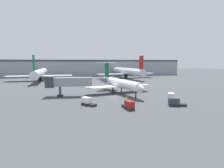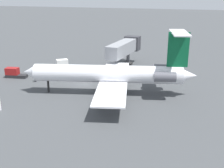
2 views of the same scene
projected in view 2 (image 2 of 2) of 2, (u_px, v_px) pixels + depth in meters
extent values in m
cube|color=#424447|center=(85.00, 84.00, 50.41)|extent=(400.00, 400.00, 0.10)
cylinder|color=white|center=(108.00, 74.00, 44.79)|extent=(7.48, 23.67, 2.76)
cone|color=white|center=(30.00, 72.00, 45.71)|extent=(3.01, 2.69, 2.62)
cone|color=white|center=(189.00, 76.00, 43.86)|extent=(2.82, 3.02, 2.35)
cube|color=white|center=(111.00, 93.00, 39.49)|extent=(10.84, 6.37, 0.24)
cube|color=white|center=(116.00, 70.00, 50.64)|extent=(10.84, 6.37, 0.24)
cylinder|color=#595960|center=(165.00, 77.00, 41.87)|extent=(2.12, 3.44, 1.50)
cylinder|color=#595960|center=(162.00, 69.00, 46.17)|extent=(2.12, 3.44, 1.50)
cube|color=#0C5933|center=(178.00, 50.00, 42.70)|extent=(0.88, 3.18, 5.35)
cube|color=white|center=(180.00, 33.00, 41.87)|extent=(7.15, 3.73, 0.20)
cylinder|color=black|center=(48.00, 86.00, 46.27)|extent=(0.36, 0.36, 2.00)
cylinder|color=black|center=(119.00, 92.00, 43.90)|extent=(0.36, 0.36, 2.00)
cylinder|color=black|center=(120.00, 85.00, 46.92)|extent=(0.36, 0.36, 2.00)
cube|color=gray|center=(123.00, 48.00, 59.10)|extent=(13.00, 4.19, 2.60)
cube|color=#333338|center=(132.00, 43.00, 64.30)|extent=(2.78, 3.48, 3.20)
cylinder|color=#4C4C51|center=(128.00, 58.00, 62.79)|extent=(0.70, 0.70, 3.10)
cube|color=#262626|center=(128.00, 64.00, 63.21)|extent=(1.80, 1.80, 0.50)
cube|color=black|center=(35.00, 79.00, 51.67)|extent=(0.40, 0.40, 0.85)
cube|color=yellow|center=(35.00, 76.00, 51.44)|extent=(0.47, 0.47, 0.60)
sphere|color=tan|center=(35.00, 73.00, 51.30)|extent=(0.24, 0.24, 0.24)
cube|color=#262628|center=(17.00, 76.00, 54.09)|extent=(1.94, 4.15, 0.60)
cube|color=maroon|center=(12.00, 71.00, 53.90)|extent=(1.72, 2.57, 1.30)
cube|color=#262628|center=(59.00, 67.00, 60.22)|extent=(3.52, 4.04, 0.60)
cube|color=white|center=(62.00, 62.00, 60.18)|extent=(2.56, 2.76, 1.30)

